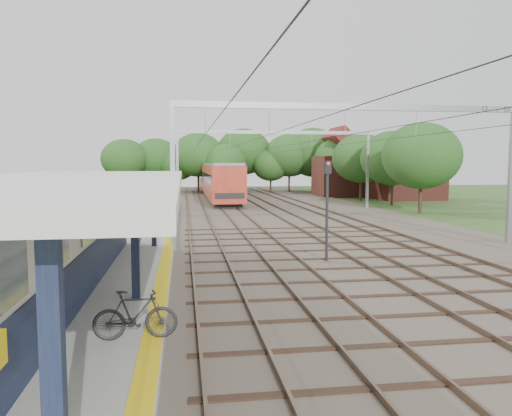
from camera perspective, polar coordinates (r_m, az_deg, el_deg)
ground at (r=10.31m, az=19.73°, el=-19.04°), size 160.00×160.00×0.00m
ballast_bed at (r=39.42m, az=4.23°, el=-0.85°), size 18.00×90.00×0.10m
platform at (r=22.82m, az=-15.72°, el=-5.12°), size 5.00×52.00×0.35m
yellow_stripe at (r=22.60m, az=-10.05°, el=-4.64°), size 0.45×52.00×0.01m
station_building at (r=16.01m, az=-24.01°, el=-2.93°), size 3.41×18.00×3.40m
canopy at (r=14.64m, az=-21.11°, el=2.74°), size 6.40×20.00×3.44m
rail_tracks at (r=38.95m, az=0.64°, el=-0.72°), size 11.80×88.00×0.15m
catenary_system at (r=34.50m, az=5.00°, el=7.37°), size 17.22×88.00×7.00m
tree_band at (r=65.93m, az=-1.03°, el=5.82°), size 31.72×30.88×8.82m
house_near at (r=59.99m, az=16.91°, el=3.82°), size 7.00×6.12×7.89m
house_far at (r=63.68m, az=10.52°, el=4.24°), size 8.00×6.12×8.66m
person at (r=23.55m, az=-13.50°, el=-2.13°), size 0.76×0.63×1.79m
bicycle at (r=11.36m, az=-13.63°, el=-11.78°), size 1.83×0.56×1.09m
train at (r=63.02m, az=-4.66°, el=3.42°), size 3.11×38.71×4.07m
signal_post at (r=20.81m, az=8.13°, el=0.97°), size 0.34×0.31×4.27m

